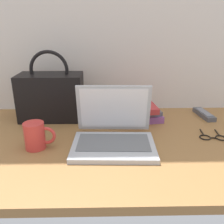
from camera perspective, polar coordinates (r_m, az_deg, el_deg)
desk at (r=0.98m, az=-0.24°, el=-7.40°), size 1.60×0.76×0.03m
laptop at (r=0.93m, az=0.38°, el=-4.91°), size 0.32×0.27×0.22m
coffee_mug at (r=0.94m, az=-17.70°, el=-5.30°), size 0.12×0.08×0.10m
remote_control_near at (r=1.30m, az=21.03°, el=-0.46°), size 0.06×0.16×0.02m
eyeglasses at (r=1.07m, az=22.86°, el=-5.54°), size 0.12×0.11×0.01m
handbag at (r=1.19m, az=-14.22°, el=3.82°), size 0.30×0.16×0.33m
book_stack at (r=1.17m, az=6.49°, el=-0.13°), size 0.22×0.18×0.08m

